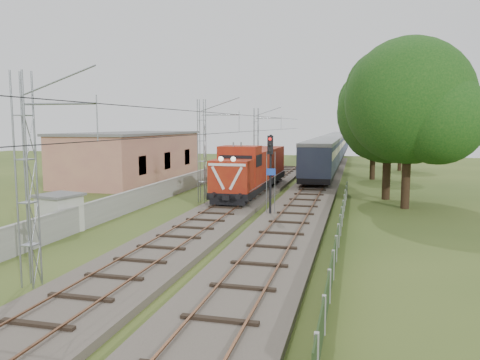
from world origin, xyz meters
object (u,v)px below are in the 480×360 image
(locomotive, at_px, (253,169))
(signal_post, at_px, (270,161))
(relay_hut, at_px, (60,213))
(coach_rake, at_px, (334,146))

(locomotive, xyz_separation_m, signal_post, (3.38, -10.01, 1.49))
(locomotive, bearing_deg, signal_post, -71.34)
(signal_post, xyz_separation_m, relay_hut, (-10.78, -6.86, -2.61))
(coach_rake, bearing_deg, signal_post, -91.92)
(coach_rake, distance_m, relay_hut, 56.68)
(coach_rake, bearing_deg, relay_hut, -102.64)
(coach_rake, height_order, signal_post, signal_post)
(coach_rake, bearing_deg, locomotive, -97.41)
(coach_rake, relative_size, relay_hut, 27.85)
(locomotive, distance_m, signal_post, 10.67)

